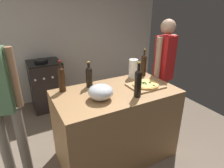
{
  "coord_description": "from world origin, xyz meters",
  "views": [
    {
      "loc": [
        -1.02,
        -0.94,
        1.85
      ],
      "look_at": [
        -0.03,
        0.9,
        0.98
      ],
      "focal_mm": 30.5,
      "sensor_mm": 36.0,
      "label": 1
    }
  ],
  "objects_px": {
    "wine_bottle_clear": "(138,82)",
    "wine_bottle_green": "(89,76)",
    "mixing_bowl": "(101,92)",
    "wine_bottle_dark": "(144,64)",
    "pizza": "(146,84)",
    "person_in_red": "(164,70)",
    "paper_towel_roll": "(133,68)",
    "person_in_stripes": "(2,99)",
    "stove": "(47,85)",
    "wine_bottle_amber": "(61,78)"
  },
  "relations": [
    {
      "from": "wine_bottle_clear",
      "to": "wine_bottle_amber",
      "type": "distance_m",
      "value": 0.85
    },
    {
      "from": "wine_bottle_green",
      "to": "person_in_stripes",
      "type": "relative_size",
      "value": 0.18
    },
    {
      "from": "wine_bottle_clear",
      "to": "person_in_stripes",
      "type": "distance_m",
      "value": 1.37
    },
    {
      "from": "wine_bottle_clear",
      "to": "person_in_stripes",
      "type": "xyz_separation_m",
      "value": [
        -1.28,
        0.48,
        -0.1
      ]
    },
    {
      "from": "mixing_bowl",
      "to": "wine_bottle_dark",
      "type": "relative_size",
      "value": 0.71
    },
    {
      "from": "mixing_bowl",
      "to": "wine_bottle_amber",
      "type": "height_order",
      "value": "wine_bottle_amber"
    },
    {
      "from": "person_in_red",
      "to": "paper_towel_roll",
      "type": "bearing_deg",
      "value": 172.62
    },
    {
      "from": "person_in_stripes",
      "to": "wine_bottle_dark",
      "type": "bearing_deg",
      "value": 0.84
    },
    {
      "from": "wine_bottle_clear",
      "to": "person_in_red",
      "type": "relative_size",
      "value": 0.23
    },
    {
      "from": "pizza",
      "to": "wine_bottle_green",
      "type": "xyz_separation_m",
      "value": [
        -0.6,
        0.32,
        0.11
      ]
    },
    {
      "from": "person_in_red",
      "to": "wine_bottle_clear",
      "type": "bearing_deg",
      "value": -149.98
    },
    {
      "from": "wine_bottle_clear",
      "to": "paper_towel_roll",
      "type": "bearing_deg",
      "value": 60.45
    },
    {
      "from": "stove",
      "to": "wine_bottle_clear",
      "type": "bearing_deg",
      "value": -72.09
    },
    {
      "from": "mixing_bowl",
      "to": "person_in_stripes",
      "type": "relative_size",
      "value": 0.15
    },
    {
      "from": "wine_bottle_green",
      "to": "stove",
      "type": "relative_size",
      "value": 0.33
    },
    {
      "from": "pizza",
      "to": "paper_towel_roll",
      "type": "height_order",
      "value": "paper_towel_roll"
    },
    {
      "from": "mixing_bowl",
      "to": "wine_bottle_green",
      "type": "height_order",
      "value": "wine_bottle_green"
    },
    {
      "from": "paper_towel_roll",
      "to": "person_in_red",
      "type": "height_order",
      "value": "person_in_red"
    },
    {
      "from": "wine_bottle_clear",
      "to": "wine_bottle_amber",
      "type": "height_order",
      "value": "wine_bottle_clear"
    },
    {
      "from": "paper_towel_roll",
      "to": "person_in_stripes",
      "type": "distance_m",
      "value": 1.57
    },
    {
      "from": "wine_bottle_amber",
      "to": "stove",
      "type": "bearing_deg",
      "value": 88.59
    },
    {
      "from": "stove",
      "to": "person_in_stripes",
      "type": "height_order",
      "value": "person_in_stripes"
    },
    {
      "from": "stove",
      "to": "person_in_red",
      "type": "height_order",
      "value": "person_in_red"
    },
    {
      "from": "pizza",
      "to": "mixing_bowl",
      "type": "distance_m",
      "value": 0.62
    },
    {
      "from": "wine_bottle_dark",
      "to": "person_in_stripes",
      "type": "relative_size",
      "value": 0.22
    },
    {
      "from": "wine_bottle_amber",
      "to": "person_in_stripes",
      "type": "xyz_separation_m",
      "value": [
        -0.6,
        -0.04,
        -0.09
      ]
    },
    {
      "from": "paper_towel_roll",
      "to": "pizza",
      "type": "bearing_deg",
      "value": -97.7
    },
    {
      "from": "mixing_bowl",
      "to": "paper_towel_roll",
      "type": "xyz_separation_m",
      "value": [
        0.67,
        0.38,
        0.04
      ]
    },
    {
      "from": "pizza",
      "to": "wine_bottle_clear",
      "type": "bearing_deg",
      "value": -144.61
    },
    {
      "from": "mixing_bowl",
      "to": "person_in_stripes",
      "type": "bearing_deg",
      "value": 158.84
    },
    {
      "from": "wine_bottle_clear",
      "to": "wine_bottle_green",
      "type": "xyz_separation_m",
      "value": [
        -0.36,
        0.49,
        -0.03
      ]
    },
    {
      "from": "mixing_bowl",
      "to": "wine_bottle_dark",
      "type": "xyz_separation_m",
      "value": [
        0.83,
        0.38,
        0.08
      ]
    },
    {
      "from": "wine_bottle_dark",
      "to": "wine_bottle_green",
      "type": "bearing_deg",
      "value": -179.1
    },
    {
      "from": "wine_bottle_green",
      "to": "person_in_red",
      "type": "relative_size",
      "value": 0.19
    },
    {
      "from": "mixing_bowl",
      "to": "person_in_stripes",
      "type": "height_order",
      "value": "person_in_stripes"
    },
    {
      "from": "wine_bottle_amber",
      "to": "person_in_red",
      "type": "relative_size",
      "value": 0.22
    },
    {
      "from": "wine_bottle_clear",
      "to": "person_in_red",
      "type": "xyz_separation_m",
      "value": [
        0.78,
        0.45,
        -0.12
      ]
    },
    {
      "from": "wine_bottle_clear",
      "to": "pizza",
      "type": "bearing_deg",
      "value": 35.39
    },
    {
      "from": "stove",
      "to": "wine_bottle_dark",
      "type": "bearing_deg",
      "value": -53.32
    },
    {
      "from": "person_in_stripes",
      "to": "pizza",
      "type": "bearing_deg",
      "value": -11.37
    },
    {
      "from": "pizza",
      "to": "wine_bottle_clear",
      "type": "height_order",
      "value": "wine_bottle_clear"
    },
    {
      "from": "pizza",
      "to": "person_in_red",
      "type": "height_order",
      "value": "person_in_red"
    },
    {
      "from": "person_in_stripes",
      "to": "person_in_red",
      "type": "relative_size",
      "value": 1.03
    },
    {
      "from": "wine_bottle_dark",
      "to": "mixing_bowl",
      "type": "bearing_deg",
      "value": -155.69
    },
    {
      "from": "wine_bottle_green",
      "to": "wine_bottle_clear",
      "type": "bearing_deg",
      "value": -54.32
    },
    {
      "from": "mixing_bowl",
      "to": "stove",
      "type": "bearing_deg",
      "value": 98.16
    },
    {
      "from": "pizza",
      "to": "wine_bottle_amber",
      "type": "xyz_separation_m",
      "value": [
        -0.92,
        0.35,
        0.13
      ]
    },
    {
      "from": "wine_bottle_dark",
      "to": "person_in_red",
      "type": "distance_m",
      "value": 0.35
    },
    {
      "from": "paper_towel_roll",
      "to": "person_in_red",
      "type": "distance_m",
      "value": 0.5
    },
    {
      "from": "paper_towel_roll",
      "to": "wine_bottle_amber",
      "type": "relative_size",
      "value": 0.7
    }
  ]
}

